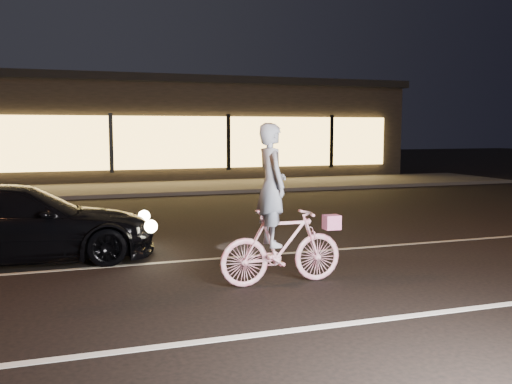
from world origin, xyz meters
name	(u,v)px	position (x,y,z in m)	size (l,w,h in m)	color
ground	(212,296)	(0.00, 0.00, 0.00)	(90.00, 90.00, 0.00)	black
lane_stripe_near	(249,336)	(0.00, -1.50, 0.00)	(60.00, 0.12, 0.01)	silver
lane_stripe_far	(181,261)	(0.00, 2.00, 0.00)	(60.00, 0.10, 0.01)	gray
sidewalk	(117,189)	(0.00, 13.00, 0.06)	(30.00, 4.00, 0.12)	#383533
storefront	(103,128)	(0.00, 18.97, 2.15)	(25.40, 8.42, 4.20)	black
cyclist	(279,228)	(1.00, 0.23, 0.78)	(1.74, 0.60, 2.19)	#DA3964
sedan	(19,224)	(-2.43, 2.83, 0.62)	(4.31, 1.90, 1.23)	black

